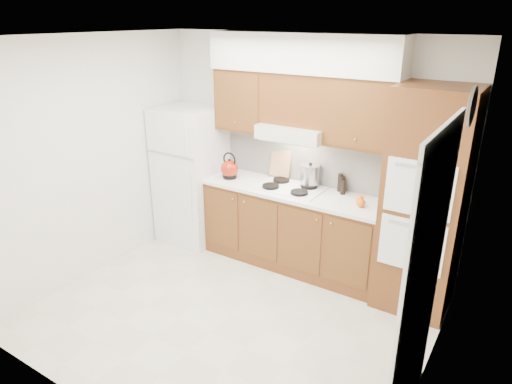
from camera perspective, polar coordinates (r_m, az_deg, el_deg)
floor at (r=4.68m, az=-3.15°, el=-14.97°), size 3.60×3.60×0.00m
ceiling at (r=3.78m, az=-3.97°, el=18.76°), size 3.60×3.60×0.00m
wall_back at (r=5.27m, az=6.12°, el=5.03°), size 3.60×0.02×2.60m
wall_left at (r=5.26m, az=-19.65°, el=3.87°), size 0.02×3.00×2.60m
wall_right at (r=3.40m, az=22.02°, el=-5.86°), size 0.02×3.00×2.60m
fridge at (r=5.86m, az=-8.04°, el=2.11°), size 0.75×0.72×1.72m
base_cabinets at (r=5.31m, az=4.54°, el=-4.61°), size 2.11×0.60×0.90m
countertop at (r=5.12m, az=4.63°, el=0.09°), size 2.13×0.62×0.04m
backsplash at (r=5.27m, az=6.25°, el=4.11°), size 2.11×0.03×0.56m
oven_cabinet at (r=4.60m, az=20.33°, el=-1.30°), size 0.70×0.65×2.20m
upper_cab_left at (r=5.36m, az=-1.44°, el=11.45°), size 0.63×0.33×0.70m
upper_cab_right at (r=4.72m, az=13.32°, el=9.56°), size 0.73×0.33×0.70m
range_hood at (r=5.02m, az=4.81°, el=7.50°), size 0.75×0.45×0.15m
upper_cab_over_hood at (r=5.00m, az=5.27°, el=11.53°), size 0.75×0.33×0.55m
soffit at (r=4.90m, az=5.91°, el=16.92°), size 2.13×0.36×0.40m
cooktop at (r=5.15m, az=4.26°, el=0.54°), size 0.74×0.50×0.01m
doorway at (r=3.22m, az=19.89°, el=-12.28°), size 0.02×0.90×2.10m
wall_clock at (r=3.67m, az=25.40°, el=9.66°), size 0.02×0.30×0.30m
kettle at (r=5.43m, az=-3.32°, el=2.90°), size 0.28×0.28×0.21m
cutting_board at (r=5.40m, az=3.09°, el=3.75°), size 0.27×0.10×0.35m
stock_pot at (r=5.16m, az=6.76°, el=2.12°), size 0.25×0.25×0.22m
condiment_a at (r=5.10m, az=10.46°, el=1.18°), size 0.07×0.07×0.20m
condiment_b at (r=5.09m, az=10.74°, el=0.96°), size 0.06×0.06×0.18m
condiment_c at (r=5.02m, az=10.83°, el=0.61°), size 0.06×0.06×0.16m
orange_near at (r=4.74m, az=12.97°, el=-1.35°), size 0.10×0.10×0.09m
orange_far at (r=4.84m, az=12.85°, el=-0.87°), size 0.10×0.10×0.08m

